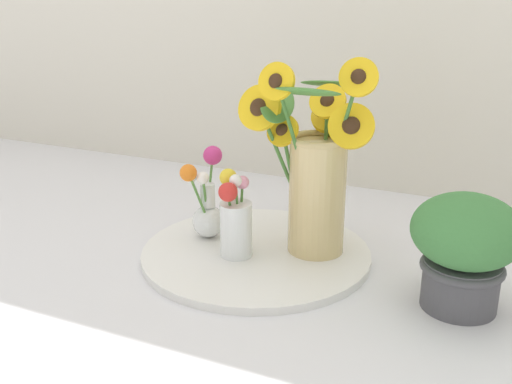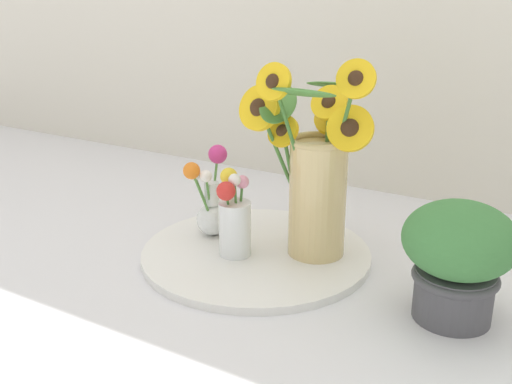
# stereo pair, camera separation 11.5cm
# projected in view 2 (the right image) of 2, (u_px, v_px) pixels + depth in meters

# --- Properties ---
(ground_plane) EXTENTS (6.00, 6.00, 0.00)m
(ground_plane) POSITION_uv_depth(u_px,v_px,m) (234.00, 270.00, 1.14)
(ground_plane) COLOR silver
(serving_tray) EXTENTS (0.45, 0.45, 0.02)m
(serving_tray) POSITION_uv_depth(u_px,v_px,m) (256.00, 253.00, 1.19)
(serving_tray) COLOR white
(serving_tray) RESTS_ON ground_plane
(mason_jar_sunflowers) EXTENTS (0.27, 0.24, 0.39)m
(mason_jar_sunflowers) POSITION_uv_depth(u_px,v_px,m) (315.00, 175.00, 1.12)
(mason_jar_sunflowers) COLOR #D1B77A
(mason_jar_sunflowers) RESTS_ON serving_tray
(vase_small_center) EXTENTS (0.07, 0.08, 0.17)m
(vase_small_center) POSITION_uv_depth(u_px,v_px,m) (234.00, 219.00, 1.15)
(vase_small_center) COLOR white
(vase_small_center) RESTS_ON serving_tray
(vase_bulb_right) EXTENTS (0.07, 0.10, 0.19)m
(vase_bulb_right) POSITION_uv_depth(u_px,v_px,m) (210.00, 202.00, 1.24)
(vase_bulb_right) COLOR white
(vase_bulb_right) RESTS_ON serving_tray
(potted_plant) EXTENTS (0.18, 0.18, 0.20)m
(potted_plant) POSITION_uv_depth(u_px,v_px,m) (458.00, 255.00, 0.94)
(potted_plant) COLOR #4C4C51
(potted_plant) RESTS_ON ground_plane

